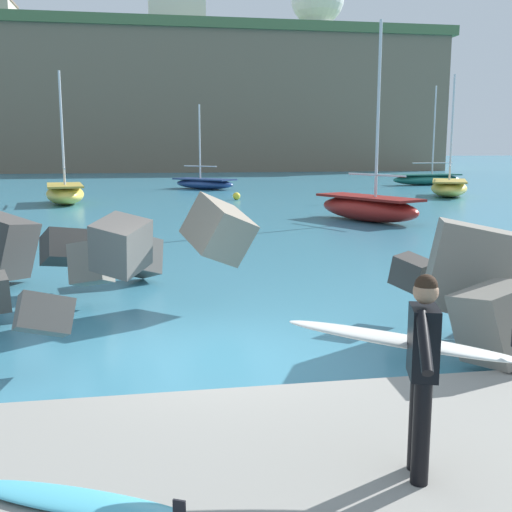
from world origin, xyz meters
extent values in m
plane|color=teal|center=(0.00, 0.00, 0.00)|extent=(400.00, 400.00, 0.00)
cube|color=gray|center=(0.00, -4.00, 0.12)|extent=(48.00, 4.40, 0.24)
cube|color=#605B56|center=(-2.40, -0.27, 0.83)|extent=(0.89, 0.85, 0.81)
cube|color=#605B56|center=(-1.46, 2.20, 1.36)|extent=(1.12, 1.31, 1.13)
cube|color=#605B56|center=(-1.16, 5.53, 0.57)|extent=(1.03, 1.22, 1.15)
cube|color=gray|center=(0.34, 3.07, 1.48)|extent=(1.49, 1.46, 1.44)
cube|color=#3D3A38|center=(3.55, 1.40, 0.86)|extent=(0.78, 0.87, 0.68)
cube|color=slate|center=(4.02, 0.04, 1.16)|extent=(1.95, 1.64, 1.59)
cube|color=slate|center=(3.59, -1.39, 0.74)|extent=(1.21, 1.21, 1.25)
cube|color=#3D3A38|center=(-2.63, 4.55, 0.97)|extent=(1.25, 1.32, 1.01)
cube|color=slate|center=(-2.09, 3.40, 0.84)|extent=(0.89, 0.98, 1.01)
cylinder|color=black|center=(1.19, -4.17, 0.69)|extent=(0.15, 0.15, 0.90)
cylinder|color=black|center=(1.26, -3.94, 0.69)|extent=(0.15, 0.15, 0.90)
cube|color=black|center=(1.22, -4.06, 1.44)|extent=(0.32, 0.43, 0.60)
sphere|color=#A87A5B|center=(1.22, -4.06, 1.87)|extent=(0.21, 0.21, 0.21)
sphere|color=black|center=(1.22, -4.06, 1.92)|extent=(0.19, 0.19, 0.19)
cylinder|color=black|center=(1.06, -4.41, 1.56)|extent=(0.24, 0.53, 0.41)
cylinder|color=black|center=(1.30, -3.82, 1.40)|extent=(0.09, 0.09, 0.56)
ellipsoid|color=white|center=(1.22, -3.72, 1.34)|extent=(2.10, 0.96, 0.37)
ellipsoid|color=#4CB2CC|center=(-1.60, -4.03, 0.28)|extent=(1.96, 1.19, 0.07)
cube|color=black|center=(-0.83, -4.40, 0.36)|extent=(0.10, 0.06, 0.14)
ellipsoid|color=#EAC64C|center=(-5.31, 26.26, 0.52)|extent=(2.62, 4.91, 1.05)
cube|color=#AF9539|center=(-5.31, 26.26, 1.01)|extent=(2.41, 4.52, 0.10)
cylinder|color=silver|center=(-5.26, 25.91, 3.99)|extent=(0.12, 0.12, 5.88)
cylinder|color=silver|center=(-5.26, 25.91, 1.95)|extent=(0.49, 2.78, 0.08)
ellipsoid|color=maroon|center=(8.03, 15.90, 0.51)|extent=(3.74, 5.48, 1.02)
cube|color=maroon|center=(8.03, 15.90, 0.98)|extent=(3.44, 5.04, 0.10)
cylinder|color=silver|center=(8.19, 15.54, 4.47)|extent=(0.12, 0.12, 6.90)
cylinder|color=silver|center=(8.19, 15.54, 1.92)|extent=(1.40, 2.90, 0.08)
ellipsoid|color=navy|center=(3.20, 37.05, 0.38)|extent=(4.95, 4.96, 0.75)
cube|color=navy|center=(3.20, 37.05, 0.71)|extent=(4.56, 4.56, 0.10)
cylinder|color=silver|center=(2.93, 37.32, 3.41)|extent=(0.12, 0.12, 5.30)
cylinder|color=silver|center=(2.93, 37.32, 1.65)|extent=(2.21, 2.22, 0.08)
ellipsoid|color=#1E6656|center=(21.36, 38.86, 0.43)|extent=(6.09, 2.20, 0.86)
cube|color=#164C41|center=(21.36, 38.86, 0.82)|extent=(5.60, 2.03, 0.10)
cylinder|color=silver|center=(21.80, 38.90, 4.34)|extent=(0.12, 0.12, 6.95)
cylinder|color=silver|center=(21.80, 38.90, 1.76)|extent=(3.57, 0.41, 0.08)
ellipsoid|color=#EAC64C|center=(17.54, 27.57, 0.50)|extent=(4.13, 5.45, 1.00)
cube|color=#AF9539|center=(17.54, 27.57, 0.96)|extent=(3.80, 5.01, 0.10)
cylinder|color=silver|center=(17.71, 27.91, 4.20)|extent=(0.12, 0.12, 6.40)
cylinder|color=silver|center=(17.71, 27.91, 1.90)|extent=(1.39, 2.74, 0.08)
sphere|color=yellow|center=(4.16, 27.25, 0.22)|extent=(0.44, 0.44, 0.44)
cube|color=#756651|center=(-1.73, 84.80, 8.35)|extent=(77.68, 35.26, 16.71)
cube|color=#4C6B42|center=(-1.73, 84.80, 17.31)|extent=(79.23, 35.96, 1.20)
cylinder|color=silver|center=(24.89, 86.06, 19.35)|extent=(4.97, 4.97, 2.89)
cube|color=silver|center=(3.82, 82.73, 20.98)|extent=(7.52, 7.50, 6.15)
camera|label=1|loc=(-1.01, -8.73, 3.04)|focal=43.90mm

